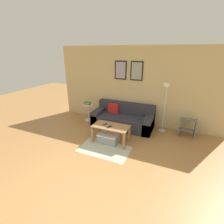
{
  "coord_description": "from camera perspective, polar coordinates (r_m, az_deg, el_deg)",
  "views": [
    {
      "loc": [
        1.37,
        -1.81,
        2.41
      ],
      "look_at": [
        -0.24,
        1.92,
        0.85
      ],
      "focal_mm": 26.0,
      "sensor_mm": 36.0,
      "label": 1
    }
  ],
  "objects": [
    {
      "name": "book_stack",
      "position": [
        5.82,
        -8.48,
        3.1
      ],
      "size": [
        0.25,
        0.19,
        0.1
      ],
      "color": "#D18438",
      "rests_on": "side_table"
    },
    {
      "name": "area_rug",
      "position": [
        4.32,
        -2.68,
        -12.89
      ],
      "size": [
        1.31,
        0.78,
        0.01
      ],
      "primitive_type": "cube",
      "color": "#B2B79E",
      "rests_on": "ground_plane"
    },
    {
      "name": "floor_lamp",
      "position": [
        4.95,
        18.18,
        3.75
      ],
      "size": [
        0.21,
        0.44,
        1.57
      ],
      "color": "silver",
      "rests_on": "ground_plane"
    },
    {
      "name": "ground_plane",
      "position": [
        3.31,
        -10.49,
        -26.14
      ],
      "size": [
        16.0,
        16.0,
        0.0
      ],
      "primitive_type": "plane",
      "color": "#A87542"
    },
    {
      "name": "coffee_table",
      "position": [
        4.44,
        -0.37,
        -6.07
      ],
      "size": [
        0.99,
        0.51,
        0.49
      ],
      "color": "#997047",
      "rests_on": "ground_plane"
    },
    {
      "name": "step_stool",
      "position": [
        5.28,
        24.92,
        -4.86
      ],
      "size": [
        0.46,
        0.31,
        0.53
      ],
      "color": "slate",
      "rests_on": "ground_plane"
    },
    {
      "name": "remote_control",
      "position": [
        4.33,
        -0.96,
        -5.18
      ],
      "size": [
        0.1,
        0.15,
        0.02
      ],
      "primitive_type": "cube",
      "rotation": [
        0.0,
        0.0,
        -0.42
      ],
      "color": "black",
      "rests_on": "coffee_table"
    },
    {
      "name": "wall_back",
      "position": [
        5.45,
        8.35,
        8.84
      ],
      "size": [
        5.6,
        0.09,
        2.55
      ],
      "color": "tan",
      "rests_on": "ground_plane"
    },
    {
      "name": "cell_phone",
      "position": [
        4.49,
        -2.42,
        -4.3
      ],
      "size": [
        0.12,
        0.15,
        0.01
      ],
      "primitive_type": "cube",
      "rotation": [
        0.0,
        0.0,
        -0.43
      ],
      "color": "#1E2338",
      "rests_on": "coffee_table"
    },
    {
      "name": "side_table",
      "position": [
        5.9,
        -8.28,
        0.39
      ],
      "size": [
        0.36,
        0.36,
        0.6
      ],
      "color": "silver",
      "rests_on": "ground_plane"
    },
    {
      "name": "couch",
      "position": [
        5.43,
        3.86,
        -2.37
      ],
      "size": [
        1.97,
        0.86,
        0.76
      ],
      "color": "#2D2D38",
      "rests_on": "ground_plane"
    },
    {
      "name": "storage_bin",
      "position": [
        4.56,
        -1.26,
        -9.08
      ],
      "size": [
        0.56,
        0.4,
        0.25
      ],
      "color": "gray",
      "rests_on": "ground_plane"
    }
  ]
}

